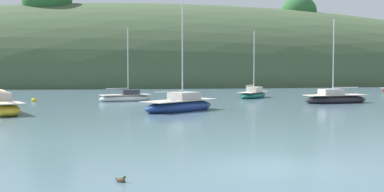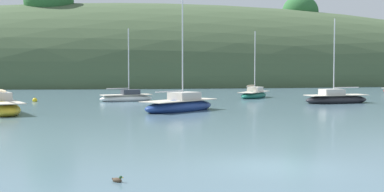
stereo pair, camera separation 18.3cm
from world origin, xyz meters
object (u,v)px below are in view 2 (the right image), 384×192
object	(u,v)px
sailboat_white_near	(180,105)
mooring_buoy_outer	(35,100)
sailboat_grey_yawl	(254,94)
sailboat_black_sloop	(127,98)
sailboat_navy_dinghy	(336,99)
duck_lone_right	(117,180)

from	to	relation	value
sailboat_white_near	mooring_buoy_outer	xyz separation A→B (m)	(-11.92, 11.62, -0.29)
sailboat_grey_yawl	sailboat_black_sloop	xyz separation A→B (m)	(-12.78, -3.04, -0.02)
sailboat_black_sloop	sailboat_navy_dinghy	xyz separation A→B (m)	(18.11, -5.01, 0.04)
sailboat_grey_yawl	duck_lone_right	bearing A→B (deg)	-109.97
sailboat_grey_yawl	duck_lone_right	xyz separation A→B (m)	(-13.76, -37.87, -0.29)
sailboat_grey_yawl	duck_lone_right	size ratio (longest dim) A/B	18.69
sailboat_white_near	duck_lone_right	bearing A→B (deg)	-101.02
mooring_buoy_outer	duck_lone_right	size ratio (longest dim) A/B	1.46
sailboat_white_near	mooring_buoy_outer	distance (m)	16.65
sailboat_grey_yawl	mooring_buoy_outer	distance (m)	21.22
sailboat_white_near	sailboat_black_sloop	bearing A→B (deg)	108.07
sailboat_black_sloop	sailboat_white_near	bearing A→B (deg)	-71.93
mooring_buoy_outer	duck_lone_right	distance (m)	36.05
duck_lone_right	sailboat_black_sloop	bearing A→B (deg)	88.39
sailboat_navy_dinghy	sailboat_black_sloop	bearing A→B (deg)	164.54
sailboat_grey_yawl	duck_lone_right	world-z (taller)	sailboat_grey_yawl
sailboat_white_near	sailboat_black_sloop	xyz separation A→B (m)	(-3.64, 11.15, -0.08)
sailboat_black_sloop	sailboat_navy_dinghy	world-z (taller)	sailboat_navy_dinghy
duck_lone_right	sailboat_grey_yawl	bearing A→B (deg)	70.03
duck_lone_right	sailboat_navy_dinghy	bearing A→B (deg)	57.38
sailboat_grey_yawl	sailboat_navy_dinghy	size ratio (longest dim) A/B	0.91
sailboat_white_near	mooring_buoy_outer	world-z (taller)	sailboat_white_near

